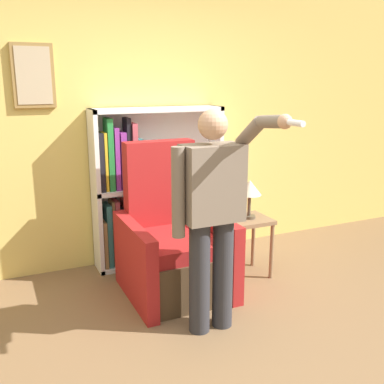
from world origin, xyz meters
TOP-DOWN VIEW (x-y plane):
  - ground_plane at (0.00, 0.00)m, footprint 14.00×14.00m
  - wall_back at (-0.01, 2.03)m, footprint 8.00×0.11m
  - bookcase at (0.02, 1.87)m, footprint 1.28×0.28m
  - armchair at (0.05, 1.19)m, footprint 0.82×0.90m
  - person_standing at (0.07, 0.47)m, footprint 0.56×0.78m
  - side_table at (0.81, 1.18)m, footprint 0.37×0.37m
  - table_lamp at (0.81, 1.18)m, footprint 0.21×0.21m

SIDE VIEW (x-z plane):
  - ground_plane at x=0.00m, z-range 0.00..0.00m
  - armchair at x=0.05m, z-range -0.26..1.01m
  - side_table at x=0.81m, z-range 0.16..0.72m
  - bookcase at x=0.02m, z-range -0.03..1.50m
  - table_lamp at x=0.81m, z-range 0.65..1.00m
  - person_standing at x=0.07m, z-range 0.11..1.71m
  - wall_back at x=-0.01m, z-range 0.00..2.80m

